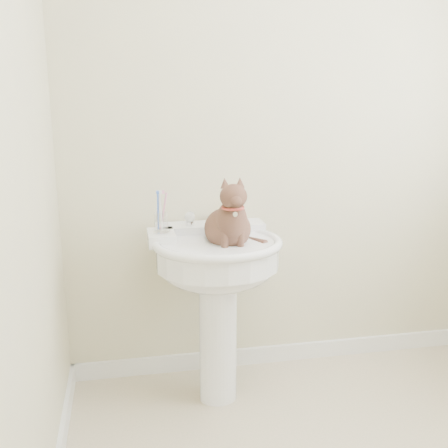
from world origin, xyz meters
TOP-DOWN VIEW (x-y plane):
  - wall_back at (0.00, 1.10)m, footprint 2.20×0.00m
  - baseboard_back at (0.00, 1.09)m, footprint 2.20×0.02m
  - pedestal_sink at (-0.41, 0.81)m, footprint 0.59×0.58m
  - faucet at (-0.40, 0.95)m, footprint 0.28×0.12m
  - soap_bar at (-0.34, 1.04)m, footprint 0.10×0.07m
  - toothbrush_cup at (-0.64, 0.86)m, footprint 0.07×0.07m
  - cat at (-0.35, 0.79)m, footprint 0.23×0.28m

SIDE VIEW (x-z plane):
  - baseboard_back at x=0.00m, z-range 0.00..0.09m
  - pedestal_sink at x=-0.41m, z-range 0.23..1.04m
  - soap_bar at x=-0.34m, z-range 0.81..0.84m
  - faucet at x=-0.40m, z-range 0.78..0.92m
  - cat at x=-0.35m, z-range 0.65..1.06m
  - toothbrush_cup at x=-0.64m, z-range 0.77..0.95m
  - wall_back at x=0.00m, z-range 0.00..2.50m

